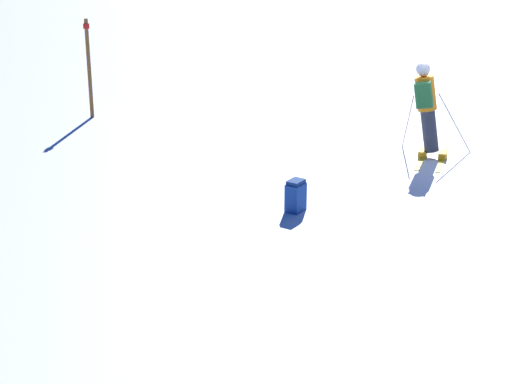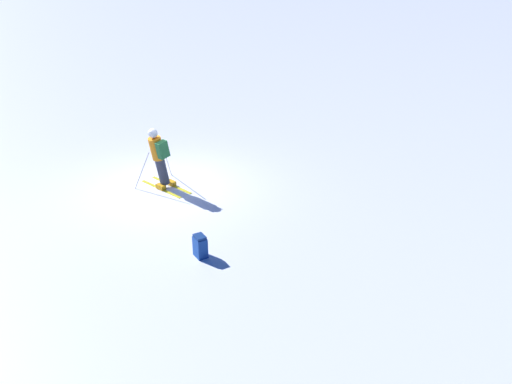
% 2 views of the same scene
% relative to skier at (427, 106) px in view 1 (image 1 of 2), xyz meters
% --- Properties ---
extents(ground_plane, '(300.00, 300.00, 0.00)m').
position_rel_skier_xyz_m(ground_plane, '(-0.15, -0.09, -0.97)').
color(ground_plane, white).
extents(skier, '(1.36, 1.68, 1.77)m').
position_rel_skier_xyz_m(skier, '(0.00, 0.00, 0.00)').
color(skier, yellow).
rests_on(skier, ground).
extents(spare_backpack, '(0.26, 0.33, 0.50)m').
position_rel_skier_xyz_m(spare_backpack, '(0.05, 3.62, -0.73)').
color(spare_backpack, '#194293').
rests_on(spare_backpack, ground).
extents(trail_marker, '(0.13, 0.13, 2.08)m').
position_rel_skier_xyz_m(trail_marker, '(6.76, 2.24, 0.16)').
color(trail_marker, brown).
rests_on(trail_marker, ground).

